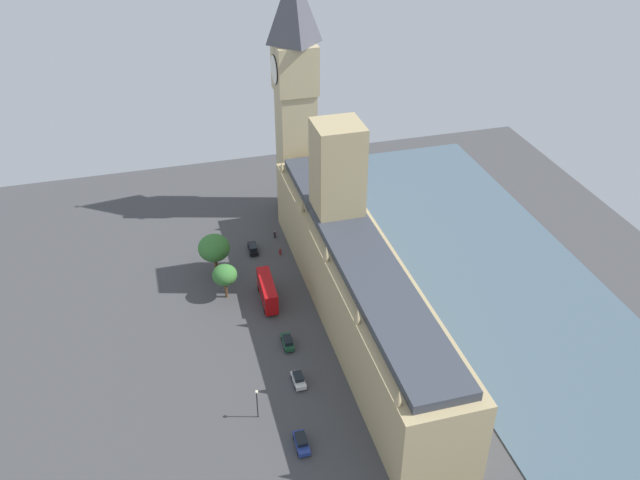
{
  "coord_description": "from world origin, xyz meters",
  "views": [
    {
      "loc": [
        31.18,
        93.9,
        82.79
      ],
      "look_at": [
        1.0,
        -15.39,
        8.97
      ],
      "focal_mm": 38.23,
      "sensor_mm": 36.0,
      "label": 1
    }
  ],
  "objects_px": {
    "plane_tree_kerbside": "(215,249)",
    "plane_tree_midblock": "(214,248)",
    "double_decker_bus_by_river_gate": "(267,290)",
    "car_white_opposite_hall": "(298,379)",
    "pedestrian_trailing": "(280,251)",
    "plane_tree_near_tower": "(225,275)",
    "pedestrian_far_end": "(275,235)",
    "car_dark_green_leading": "(288,342)",
    "street_lamp_slot_10": "(257,398)",
    "clock_tower": "(295,91)",
    "car_black_corner": "(253,248)",
    "car_blue_under_trees": "(301,442)",
    "parliament_building": "(355,275)"
  },
  "relations": [
    {
      "from": "plane_tree_near_tower",
      "to": "plane_tree_midblock",
      "type": "distance_m",
      "value": 8.03
    },
    {
      "from": "clock_tower",
      "to": "car_white_opposite_hall",
      "type": "relative_size",
      "value": 13.66
    },
    {
      "from": "plane_tree_kerbside",
      "to": "pedestrian_trailing",
      "type": "bearing_deg",
      "value": -168.14
    },
    {
      "from": "car_black_corner",
      "to": "car_blue_under_trees",
      "type": "relative_size",
      "value": 1.04
    },
    {
      "from": "pedestrian_trailing",
      "to": "plane_tree_midblock",
      "type": "xyz_separation_m",
      "value": [
        14.33,
        3.91,
        5.95
      ]
    },
    {
      "from": "clock_tower",
      "to": "pedestrian_far_end",
      "type": "bearing_deg",
      "value": 55.13
    },
    {
      "from": "clock_tower",
      "to": "car_white_opposite_hall",
      "type": "height_order",
      "value": "clock_tower"
    },
    {
      "from": "car_dark_green_leading",
      "to": "street_lamp_slot_10",
      "type": "bearing_deg",
      "value": -116.81
    },
    {
      "from": "parliament_building",
      "to": "plane_tree_kerbside",
      "type": "bearing_deg",
      "value": -41.61
    },
    {
      "from": "clock_tower",
      "to": "plane_tree_midblock",
      "type": "relative_size",
      "value": 5.99
    },
    {
      "from": "car_white_opposite_hall",
      "to": "pedestrian_trailing",
      "type": "xyz_separation_m",
      "value": [
        -5.49,
        -38.55,
        -0.17
      ]
    },
    {
      "from": "plane_tree_midblock",
      "to": "car_white_opposite_hall",
      "type": "bearing_deg",
      "value": 104.32
    },
    {
      "from": "car_black_corner",
      "to": "plane_tree_kerbside",
      "type": "relative_size",
      "value": 0.62
    },
    {
      "from": "plane_tree_kerbside",
      "to": "plane_tree_midblock",
      "type": "height_order",
      "value": "plane_tree_midblock"
    },
    {
      "from": "car_white_opposite_hall",
      "to": "street_lamp_slot_10",
      "type": "distance_m",
      "value": 10.24
    },
    {
      "from": "double_decker_bus_by_river_gate",
      "to": "car_white_opposite_hall",
      "type": "xyz_separation_m",
      "value": [
        -0.45,
        23.21,
        -1.75
      ]
    },
    {
      "from": "car_blue_under_trees",
      "to": "plane_tree_kerbside",
      "type": "xyz_separation_m",
      "value": [
        5.87,
        -48.6,
        4.94
      ]
    },
    {
      "from": "parliament_building",
      "to": "pedestrian_far_end",
      "type": "bearing_deg",
      "value": -73.83
    },
    {
      "from": "plane_tree_midblock",
      "to": "pedestrian_far_end",
      "type": "bearing_deg",
      "value": -143.77
    },
    {
      "from": "clock_tower",
      "to": "street_lamp_slot_10",
      "type": "height_order",
      "value": "clock_tower"
    },
    {
      "from": "street_lamp_slot_10",
      "to": "car_black_corner",
      "type": "bearing_deg",
      "value": -99.78
    },
    {
      "from": "pedestrian_trailing",
      "to": "plane_tree_near_tower",
      "type": "bearing_deg",
      "value": 87.87
    },
    {
      "from": "pedestrian_trailing",
      "to": "plane_tree_kerbside",
      "type": "xyz_separation_m",
      "value": [
        14.13,
        2.97,
        5.12
      ]
    },
    {
      "from": "clock_tower",
      "to": "car_white_opposite_hall",
      "type": "xyz_separation_m",
      "value": [
        13.9,
        57.01,
        -28.32
      ]
    },
    {
      "from": "plane_tree_kerbside",
      "to": "car_black_corner",
      "type": "bearing_deg",
      "value": -147.3
    },
    {
      "from": "pedestrian_trailing",
      "to": "street_lamp_slot_10",
      "type": "distance_m",
      "value": 46.2
    },
    {
      "from": "car_white_opposite_hall",
      "to": "pedestrian_far_end",
      "type": "relative_size",
      "value": 2.43
    },
    {
      "from": "car_dark_green_leading",
      "to": "plane_tree_near_tower",
      "type": "bearing_deg",
      "value": 118.21
    },
    {
      "from": "pedestrian_far_end",
      "to": "car_dark_green_leading",
      "type": "bearing_deg",
      "value": 33.9
    },
    {
      "from": "double_decker_bus_by_river_gate",
      "to": "pedestrian_far_end",
      "type": "height_order",
      "value": "double_decker_bus_by_river_gate"
    },
    {
      "from": "pedestrian_trailing",
      "to": "street_lamp_slot_10",
      "type": "relative_size",
      "value": 0.27
    },
    {
      "from": "double_decker_bus_by_river_gate",
      "to": "plane_tree_kerbside",
      "type": "height_order",
      "value": "plane_tree_kerbside"
    },
    {
      "from": "plane_tree_kerbside",
      "to": "plane_tree_midblock",
      "type": "relative_size",
      "value": 0.83
    },
    {
      "from": "car_dark_green_leading",
      "to": "plane_tree_midblock",
      "type": "height_order",
      "value": "plane_tree_midblock"
    },
    {
      "from": "clock_tower",
      "to": "pedestrian_far_end",
      "type": "distance_m",
      "value": 31.79
    },
    {
      "from": "car_dark_green_leading",
      "to": "pedestrian_trailing",
      "type": "distance_m",
      "value": 29.34
    },
    {
      "from": "car_black_corner",
      "to": "street_lamp_slot_10",
      "type": "xyz_separation_m",
      "value": [
        8.04,
        46.66,
        3.22
      ]
    },
    {
      "from": "car_dark_green_leading",
      "to": "pedestrian_far_end",
      "type": "height_order",
      "value": "car_dark_green_leading"
    },
    {
      "from": "car_dark_green_leading",
      "to": "plane_tree_midblock",
      "type": "distance_m",
      "value": 27.25
    },
    {
      "from": "plane_tree_midblock",
      "to": "car_black_corner",
      "type": "bearing_deg",
      "value": -143.75
    },
    {
      "from": "car_black_corner",
      "to": "pedestrian_far_end",
      "type": "height_order",
      "value": "car_black_corner"
    },
    {
      "from": "double_decker_bus_by_river_gate",
      "to": "plane_tree_near_tower",
      "type": "relative_size",
      "value": 1.43
    },
    {
      "from": "plane_tree_near_tower",
      "to": "double_decker_bus_by_river_gate",
      "type": "bearing_deg",
      "value": 154.71
    },
    {
      "from": "car_dark_green_leading",
      "to": "pedestrian_far_end",
      "type": "distance_m",
      "value": 36.1
    },
    {
      "from": "pedestrian_trailing",
      "to": "plane_tree_near_tower",
      "type": "xyz_separation_m",
      "value": [
        13.49,
        11.78,
        4.6
      ]
    },
    {
      "from": "plane_tree_kerbside",
      "to": "street_lamp_slot_10",
      "type": "height_order",
      "value": "plane_tree_kerbside"
    },
    {
      "from": "double_decker_bus_by_river_gate",
      "to": "car_white_opposite_hall",
      "type": "height_order",
      "value": "double_decker_bus_by_river_gate"
    },
    {
      "from": "car_black_corner",
      "to": "pedestrian_trailing",
      "type": "relative_size",
      "value": 3.07
    },
    {
      "from": "double_decker_bus_by_river_gate",
      "to": "pedestrian_trailing",
      "type": "bearing_deg",
      "value": -109.33
    },
    {
      "from": "clock_tower",
      "to": "car_black_corner",
      "type": "relative_size",
      "value": 11.57
    }
  ]
}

